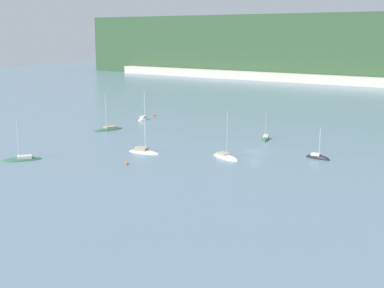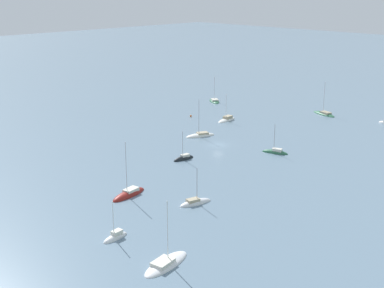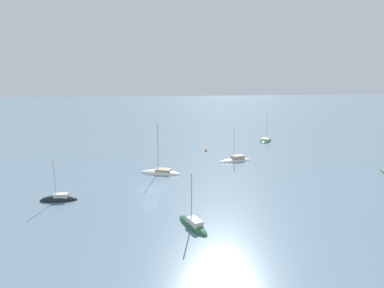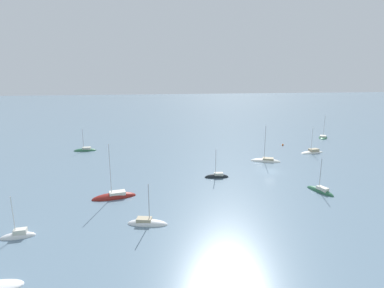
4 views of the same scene
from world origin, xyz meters
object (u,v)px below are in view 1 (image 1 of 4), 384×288
(sailboat_1, at_px, (144,152))
(sailboat_5, at_px, (22,160))
(mooring_buoy_1, at_px, (154,115))
(mooring_buoy_0, at_px, (127,163))
(sailboat_0, at_px, (226,157))
(sailboat_10, at_px, (318,158))
(sailboat_6, at_px, (144,119))
(sailboat_3, at_px, (108,130))
(sailboat_8, at_px, (266,139))

(sailboat_1, xyz_separation_m, sailboat_5, (-16.07, -19.67, -0.06))
(sailboat_1, distance_m, mooring_buoy_1, 52.24)
(mooring_buoy_0, bearing_deg, sailboat_1, 112.99)
(sailboat_1, relative_size, mooring_buoy_0, 14.75)
(sailboat_0, distance_m, sailboat_10, 19.14)
(mooring_buoy_0, bearing_deg, sailboat_10, 42.94)
(sailboat_0, bearing_deg, sailboat_6, 170.01)
(sailboat_0, bearing_deg, sailboat_3, -170.99)
(sailboat_3, height_order, sailboat_5, sailboat_3)
(sailboat_0, xyz_separation_m, sailboat_8, (-2.10, 22.06, 0.02))
(sailboat_1, height_order, sailboat_8, sailboat_1)
(sailboat_1, xyz_separation_m, mooring_buoy_0, (4.33, -10.20, 0.14))
(sailboat_3, bearing_deg, sailboat_5, 32.44)
(sailboat_10, bearing_deg, sailboat_1, -148.25)
(sailboat_6, height_order, mooring_buoy_1, sailboat_6)
(sailboat_0, xyz_separation_m, sailboat_10, (16.03, 10.45, 0.01))
(mooring_buoy_0, bearing_deg, sailboat_0, 51.97)
(sailboat_10, distance_m, mooring_buoy_1, 69.09)
(mooring_buoy_1, bearing_deg, sailboat_10, -21.49)
(sailboat_0, bearing_deg, mooring_buoy_0, -106.42)
(sailboat_5, bearing_deg, sailboat_0, 163.83)
(sailboat_10, bearing_deg, sailboat_0, -141.80)
(sailboat_1, xyz_separation_m, sailboat_3, (-25.87, 15.81, -0.04))
(sailboat_5, relative_size, mooring_buoy_0, 15.72)
(sailboat_1, relative_size, mooring_buoy_1, 11.91)
(sailboat_0, height_order, sailboat_6, sailboat_0)
(sailboat_3, xyz_separation_m, sailboat_5, (9.80, -35.49, -0.01))
(sailboat_6, height_order, mooring_buoy_0, sailboat_6)
(sailboat_1, bearing_deg, sailboat_6, 122.10)
(mooring_buoy_1, bearing_deg, sailboat_0, -36.55)
(sailboat_6, xyz_separation_m, mooring_buoy_0, (33.44, -44.86, 0.15))
(sailboat_0, height_order, sailboat_5, sailboat_0)
(mooring_buoy_1, bearing_deg, sailboat_3, -78.69)
(mooring_buoy_0, xyz_separation_m, mooring_buoy_1, (-35.42, 52.17, 0.07))
(sailboat_0, xyz_separation_m, sailboat_1, (-17.15, -6.21, 0.06))
(sailboat_1, bearing_deg, mooring_buoy_1, 118.61)
(sailboat_0, relative_size, mooring_buoy_0, 18.78)
(sailboat_10, xyz_separation_m, mooring_buoy_1, (-64.28, 25.31, 0.25))
(sailboat_0, xyz_separation_m, sailboat_5, (-33.22, -25.88, 0.00))
(sailboat_5, distance_m, mooring_buoy_0, 22.49)
(sailboat_8, relative_size, mooring_buoy_1, 10.93)
(sailboat_6, bearing_deg, sailboat_1, -148.49)
(sailboat_3, distance_m, mooring_buoy_1, 26.68)
(sailboat_5, distance_m, mooring_buoy_1, 63.45)
(sailboat_3, xyz_separation_m, sailboat_10, (59.05, 0.84, -0.00))
(sailboat_1, relative_size, sailboat_8, 1.09)
(sailboat_3, xyz_separation_m, mooring_buoy_0, (30.19, -26.01, 0.18))
(mooring_buoy_0, distance_m, mooring_buoy_1, 63.06)
(sailboat_0, relative_size, sailboat_1, 1.27)
(sailboat_3, distance_m, sailboat_6, 19.13)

